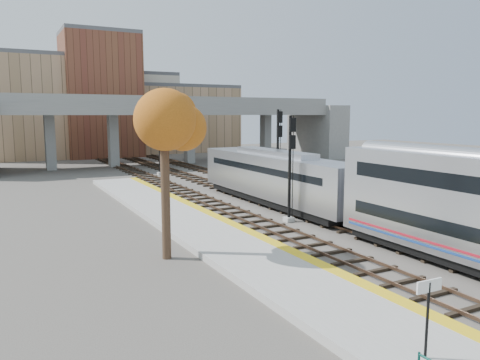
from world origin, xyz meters
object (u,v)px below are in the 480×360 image
locomotive (274,176)px  car_a (292,170)px  car_b (297,170)px  car_c (298,165)px  signal_mast_near (290,170)px  tree (164,121)px  signal_mast_mid (278,154)px  signal_mast_far (160,142)px

locomotive → car_a: (11.19, 14.23, -1.59)m
car_b → car_c: size_ratio=0.83×
signal_mast_near → car_a: size_ratio=1.85×
car_b → car_c: car_c is taller
car_a → car_b: size_ratio=1.15×
tree → car_a: bearing=45.5°
locomotive → car_c: locomotive is taller
locomotive → signal_mast_mid: (2.00, 2.63, 1.53)m
signal_mast_mid → car_b: 15.55m
signal_mast_near → car_b: bearing=54.3°
signal_mast_near → signal_mast_far: signal_mast_far is taller
signal_mast_mid → car_c: bearing=50.8°
locomotive → car_c: 24.47m
signal_mast_far → car_b: (14.04, -8.00, -3.31)m
signal_mast_mid → tree: 18.56m
signal_mast_mid → car_c: size_ratio=1.88×
locomotive → car_a: locomotive is taller
signal_mast_near → car_a: signal_mast_near is taller
tree → car_c: bearing=46.1°
tree → signal_mast_far: bearing=72.7°
car_b → car_c: bearing=35.6°
car_a → signal_mast_mid: bearing=-144.6°
signal_mast_near → signal_mast_mid: bearing=63.0°
signal_mast_mid → car_a: 15.12m
signal_mast_near → signal_mast_mid: 9.02m
locomotive → signal_mast_far: bearing=95.4°
locomotive → car_b: bearing=49.9°
signal_mast_mid → signal_mast_far: 19.95m
locomotive → tree: (-11.91, -9.28, 4.51)m
signal_mast_mid → tree: (-13.91, -11.91, 2.98)m
locomotive → signal_mast_far: size_ratio=2.49×
car_a → car_b: (0.75, -0.07, -0.10)m
signal_mast_near → locomotive: bearing=68.8°
signal_mast_near → car_b: (14.04, 19.56, -2.89)m
signal_mast_far → tree: 33.06m
tree → car_b: bearing=44.5°
locomotive → signal_mast_mid: 3.64m
signal_mast_mid → tree: bearing=-139.4°
car_a → signal_mast_near: bearing=-140.3°
signal_mast_near → car_a: (13.29, 19.63, -2.79)m
car_b → signal_mast_near: bearing=-145.1°
signal_mast_near → signal_mast_far: 27.56m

